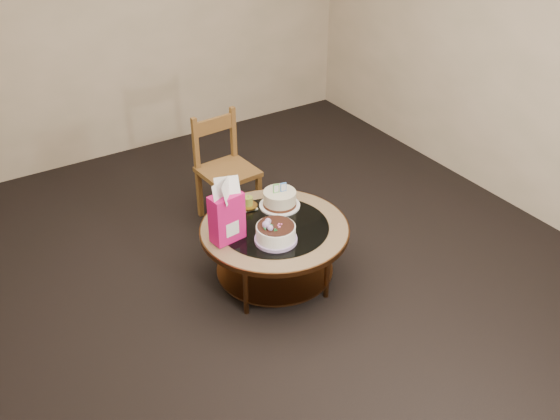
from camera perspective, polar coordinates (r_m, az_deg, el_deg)
ground at (r=4.49m, az=-0.48°, el=-6.33°), size 5.00×5.00×0.00m
room_walls at (r=3.72m, az=-0.59°, el=12.47°), size 4.52×5.02×2.61m
coffee_table at (r=4.27m, az=-0.50°, el=-2.37°), size 1.02×1.02×0.46m
decorated_cake at (r=4.05m, az=-0.41°, el=-2.20°), size 0.28×0.28×0.16m
cream_cake at (r=4.40m, az=-0.03°, el=1.00°), size 0.29×0.29×0.18m
gift_bag at (r=3.99m, az=-4.92°, el=-0.12°), size 0.23×0.18×0.43m
pillar_candle at (r=4.41m, az=-2.91°, el=0.56°), size 0.13×0.13×0.10m
dining_chair at (r=4.96m, az=-5.03°, el=3.79°), size 0.43×0.43×0.88m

